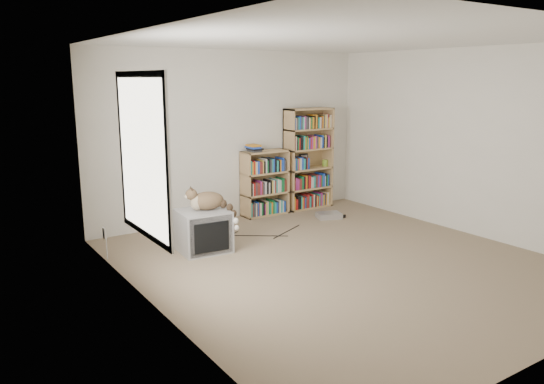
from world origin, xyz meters
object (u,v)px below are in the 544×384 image
crt_tv (203,231)px  dvd_player (329,215)px  cat (211,203)px  bookcase_tall (308,161)px  bookcase_short (264,185)px

crt_tv → dvd_player: (2.29, 0.34, -0.21)m
cat → bookcase_tall: 2.60m
bookcase_short → dvd_player: bookcase_short is taller
bookcase_short → cat: bearing=-143.1°
bookcase_tall → bookcase_short: 0.90m
bookcase_tall → dvd_player: 1.05m
crt_tv → bookcase_short: bookcase_short is taller
crt_tv → dvd_player: bearing=13.2°
crt_tv → dvd_player: size_ratio=1.76×
crt_tv → bookcase_tall: (2.44, 1.08, 0.52)m
bookcase_tall → bookcase_short: bookcase_tall is taller
bookcase_short → dvd_player: 1.10m
cat → bookcase_short: size_ratio=0.58×
bookcase_short → bookcase_tall: bearing=-0.0°
cat → bookcase_short: bookcase_short is taller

